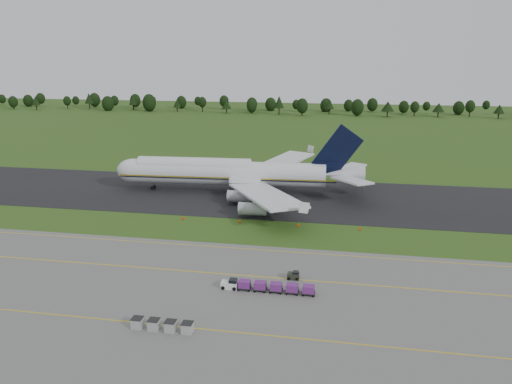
% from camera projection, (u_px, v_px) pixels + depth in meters
% --- Properties ---
extents(ground, '(600.00, 600.00, 0.00)m').
position_uv_depth(ground, '(250.00, 232.00, 106.92)').
color(ground, '#2C4E17').
rests_on(ground, ground).
extents(apron, '(300.00, 52.00, 0.06)m').
position_uv_depth(apron, '(207.00, 308.00, 74.65)').
color(apron, '#63635E').
rests_on(apron, ground).
extents(taxiway, '(300.00, 40.00, 0.08)m').
position_uv_depth(taxiway, '(270.00, 196.00, 133.48)').
color(taxiway, black).
rests_on(taxiway, ground).
extents(apron_markings, '(300.00, 30.20, 0.01)m').
position_uv_depth(apron_markings, '(218.00, 287.00, 81.30)').
color(apron_markings, yellow).
rests_on(apron_markings, apron).
extents(tree_line, '(527.82, 22.58, 11.87)m').
position_uv_depth(tree_line, '(303.00, 105.00, 315.41)').
color(tree_line, black).
rests_on(tree_line, ground).
extents(aircraft, '(68.97, 67.26, 19.40)m').
position_uv_depth(aircraft, '(232.00, 173.00, 136.23)').
color(aircraft, silver).
rests_on(aircraft, ground).
extents(baggage_train, '(15.13, 1.61, 1.54)m').
position_uv_depth(baggage_train, '(266.00, 286.00, 79.56)').
color(baggage_train, white).
rests_on(baggage_train, apron).
extents(utility_cart, '(2.01, 1.39, 1.10)m').
position_uv_depth(utility_cart, '(293.00, 276.00, 84.00)').
color(utility_cart, '#292E20').
rests_on(utility_cart, apron).
extents(uld_row, '(8.71, 1.51, 1.50)m').
position_uv_depth(uld_row, '(162.00, 325.00, 68.29)').
color(uld_row, '#9C9C9C').
rests_on(uld_row, apron).
extents(edge_markers, '(40.46, 0.30, 0.60)m').
position_uv_depth(edge_markers, '(269.00, 224.00, 111.18)').
color(edge_markers, '#F33F07').
rests_on(edge_markers, ground).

